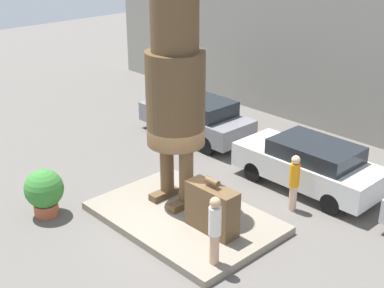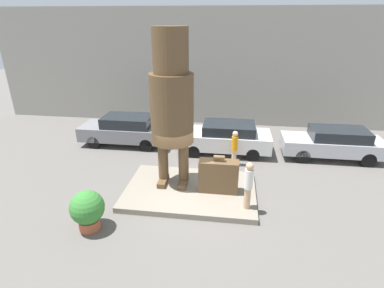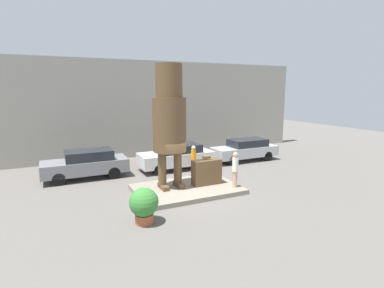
{
  "view_description": "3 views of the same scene",
  "coord_description": "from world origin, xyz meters",
  "px_view_note": "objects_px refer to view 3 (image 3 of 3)",
  "views": [
    {
      "loc": [
        9.51,
        -8.72,
        7.79
      ],
      "look_at": [
        0.37,
        -0.06,
        2.47
      ],
      "focal_mm": 50.0,
      "sensor_mm": 36.0,
      "label": 1
    },
    {
      "loc": [
        1.45,
        -10.09,
        6.4
      ],
      "look_at": [
        0.1,
        -0.28,
        2.23
      ],
      "focal_mm": 28.0,
      "sensor_mm": 36.0,
      "label": 2
    },
    {
      "loc": [
        -5.9,
        -12.94,
        4.97
      ],
      "look_at": [
        0.19,
        -0.18,
        2.4
      ],
      "focal_mm": 28.0,
      "sensor_mm": 36.0,
      "label": 3
    }
  ],
  "objects_px": {
    "giant_suitcase": "(207,172)",
    "parked_car_white": "(177,156)",
    "parked_car_silver": "(245,149)",
    "worker_hivis": "(194,158)",
    "planter_pot": "(144,204)",
    "statue_figure": "(169,117)",
    "parked_car_grey": "(86,163)",
    "tourist": "(235,168)"
  },
  "relations": [
    {
      "from": "giant_suitcase",
      "to": "parked_car_white",
      "type": "distance_m",
      "value": 4.17
    },
    {
      "from": "parked_car_silver",
      "to": "worker_hivis",
      "type": "distance_m",
      "value": 4.99
    },
    {
      "from": "parked_car_silver",
      "to": "worker_hivis",
      "type": "bearing_deg",
      "value": 16.86
    },
    {
      "from": "planter_pot",
      "to": "parked_car_silver",
      "type": "bearing_deg",
      "value": 35.7
    },
    {
      "from": "parked_car_white",
      "to": "worker_hivis",
      "type": "distance_m",
      "value": 1.52
    },
    {
      "from": "statue_figure",
      "to": "parked_car_grey",
      "type": "xyz_separation_m",
      "value": [
        -3.48,
        4.14,
        -2.85
      ]
    },
    {
      "from": "tourist",
      "to": "parked_car_white",
      "type": "bearing_deg",
      "value": 100.61
    },
    {
      "from": "statue_figure",
      "to": "parked_car_grey",
      "type": "height_order",
      "value": "statue_figure"
    },
    {
      "from": "planter_pot",
      "to": "tourist",
      "type": "bearing_deg",
      "value": 17.29
    },
    {
      "from": "statue_figure",
      "to": "tourist",
      "type": "relative_size",
      "value": 3.37
    },
    {
      "from": "parked_car_white",
      "to": "parked_car_silver",
      "type": "height_order",
      "value": "parked_car_white"
    },
    {
      "from": "planter_pot",
      "to": "worker_hivis",
      "type": "xyz_separation_m",
      "value": [
        4.63,
        5.31,
        0.18
      ]
    },
    {
      "from": "tourist",
      "to": "worker_hivis",
      "type": "distance_m",
      "value": 3.76
    },
    {
      "from": "parked_car_grey",
      "to": "planter_pot",
      "type": "height_order",
      "value": "parked_car_grey"
    },
    {
      "from": "tourist",
      "to": "planter_pot",
      "type": "bearing_deg",
      "value": -162.71
    },
    {
      "from": "parked_car_white",
      "to": "parked_car_silver",
      "type": "xyz_separation_m",
      "value": [
        5.26,
        0.01,
        -0.01
      ]
    },
    {
      "from": "planter_pot",
      "to": "statue_figure",
      "type": "bearing_deg",
      "value": 53.3
    },
    {
      "from": "parked_car_grey",
      "to": "parked_car_silver",
      "type": "distance_m",
      "value": 10.66
    },
    {
      "from": "statue_figure",
      "to": "parked_car_white",
      "type": "relative_size",
      "value": 1.28
    },
    {
      "from": "statue_figure",
      "to": "parked_car_white",
      "type": "bearing_deg",
      "value": 62.97
    },
    {
      "from": "statue_figure",
      "to": "worker_hivis",
      "type": "distance_m",
      "value": 4.34
    },
    {
      "from": "parked_car_white",
      "to": "worker_hivis",
      "type": "xyz_separation_m",
      "value": [
        0.49,
        -1.43,
        0.1
      ]
    },
    {
      "from": "parked_car_silver",
      "to": "parked_car_white",
      "type": "bearing_deg",
      "value": 0.14
    },
    {
      "from": "parked_car_grey",
      "to": "worker_hivis",
      "type": "relative_size",
      "value": 2.71
    },
    {
      "from": "statue_figure",
      "to": "tourist",
      "type": "xyz_separation_m",
      "value": [
        2.89,
        -1.39,
        -2.51
      ]
    },
    {
      "from": "parked_car_grey",
      "to": "parked_car_white",
      "type": "distance_m",
      "value": 5.41
    },
    {
      "from": "parked_car_white",
      "to": "parked_car_silver",
      "type": "distance_m",
      "value": 5.26
    },
    {
      "from": "tourist",
      "to": "worker_hivis",
      "type": "height_order",
      "value": "tourist"
    },
    {
      "from": "statue_figure",
      "to": "parked_car_silver",
      "type": "xyz_separation_m",
      "value": [
        7.18,
        3.78,
        -2.88
      ]
    },
    {
      "from": "parked_car_grey",
      "to": "tourist",
      "type": "bearing_deg",
      "value": 139.0
    },
    {
      "from": "giant_suitcase",
      "to": "parked_car_silver",
      "type": "distance_m",
      "value": 6.8
    },
    {
      "from": "tourist",
      "to": "planter_pot",
      "type": "distance_m",
      "value": 5.37
    },
    {
      "from": "giant_suitcase",
      "to": "tourist",
      "type": "relative_size",
      "value": 0.86
    },
    {
      "from": "statue_figure",
      "to": "parked_car_grey",
      "type": "relative_size",
      "value": 1.29
    },
    {
      "from": "planter_pot",
      "to": "worker_hivis",
      "type": "distance_m",
      "value": 7.05
    },
    {
      "from": "statue_figure",
      "to": "giant_suitcase",
      "type": "distance_m",
      "value": 3.39
    },
    {
      "from": "giant_suitcase",
      "to": "worker_hivis",
      "type": "xyz_separation_m",
      "value": [
        0.59,
        2.73,
        0.07
      ]
    },
    {
      "from": "statue_figure",
      "to": "tourist",
      "type": "distance_m",
      "value": 4.07
    },
    {
      "from": "parked_car_grey",
      "to": "parked_car_silver",
      "type": "height_order",
      "value": "parked_car_grey"
    },
    {
      "from": "statue_figure",
      "to": "parked_car_grey",
      "type": "distance_m",
      "value": 6.11
    },
    {
      "from": "statue_figure",
      "to": "tourist",
      "type": "bearing_deg",
      "value": -25.75
    },
    {
      "from": "tourist",
      "to": "parked_car_silver",
      "type": "xyz_separation_m",
      "value": [
        4.3,
        5.17,
        -0.36
      ]
    }
  ]
}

